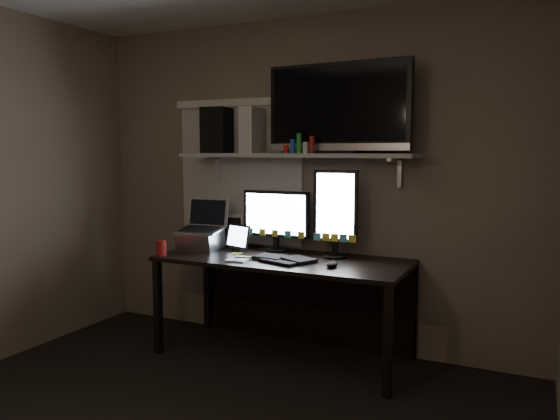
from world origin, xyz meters
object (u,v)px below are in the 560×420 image
Objects in this scene: tablet at (239,238)px; game_console at (253,130)px; cup at (161,248)px; mouse at (332,265)px; monitor_landscape at (276,221)px; monitor_portrait at (336,213)px; laptop at (200,225)px; keyboard at (284,259)px; speaker at (217,130)px; desk at (289,279)px; tv at (338,108)px.

game_console is (0.08, 0.09, 0.82)m from tablet.
mouse is at bearing 6.46° from cup.
monitor_portrait is at bearing -4.12° from monitor_landscape.
cup is at bearing -118.29° from laptop.
monitor_portrait is at bearing 4.45° from laptop.
cup reaches higher than keyboard.
monitor_landscape is 1.53× the size of speaker.
monitor_landscape is 1.59× the size of game_console.
laptop is at bearing 66.04° from cup.
monitor_portrait is 1.17m from speaker.
tablet reaches higher than mouse.
cup is at bearing -154.15° from desk.
keyboard is (0.21, -0.29, -0.22)m from monitor_landscape.
speaker is at bearing -176.72° from tv.
mouse is (0.09, -0.32, -0.30)m from monitor_portrait.
desk is 1.29m from tv.
tv reaches higher than game_console.
desk is 1.15m from game_console.
desk is at bearing 25.85° from cup.
tv reaches higher than monitor_portrait.
tablet is at bearing 168.57° from mouse.
laptop is 3.51× the size of cup.
tablet is 0.68× the size of speaker.
monitor_landscape is (-0.16, 0.09, 0.41)m from desk.
cup is 0.11× the size of tv.
game_console is at bearing 175.34° from monitor_portrait.
desk is 0.97m from cup.
tv is (0.29, 0.28, 1.05)m from keyboard.
monitor_portrait is 0.45m from mouse.
game_console reaches higher than desk.
monitor_portrait is at bearing -11.04° from speaker.
monitor_portrait is at bearing -6.24° from game_console.
keyboard is (-0.29, -0.25, -0.31)m from monitor_portrait.
mouse is 1.17m from laptop.
desk is 0.54m from mouse.
keyboard is 0.39m from mouse.
tablet is at bearing -154.15° from monitor_landscape.
speaker is (-1.01, 0.00, -0.14)m from tv.
cup is at bearing -120.98° from tablet.
keyboard is (0.05, -0.20, 0.19)m from desk.
monitor_landscape is 0.71m from game_console.
tv is (1.19, 0.50, 1.01)m from cup.
laptop reaches higher than desk.
laptop is at bearing 176.23° from mouse.
tv is at bearing -9.54° from speaker.
mouse is at bearing 2.13° from tablet.
monitor_landscape is 0.51× the size of tv.
monitor_landscape is 0.86m from speaker.
game_console is at bearing -174.59° from tv.
monitor_landscape is 5.24× the size of mouse.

